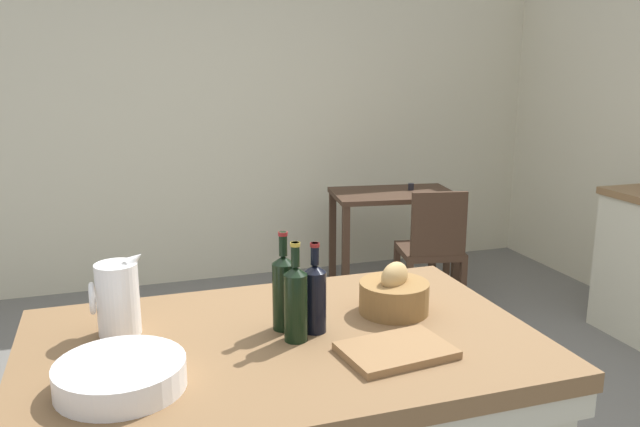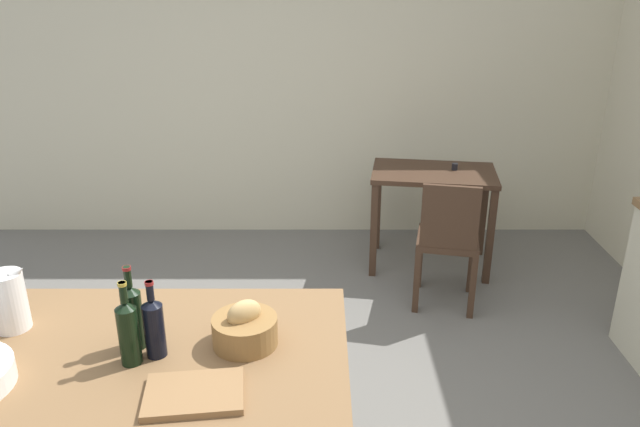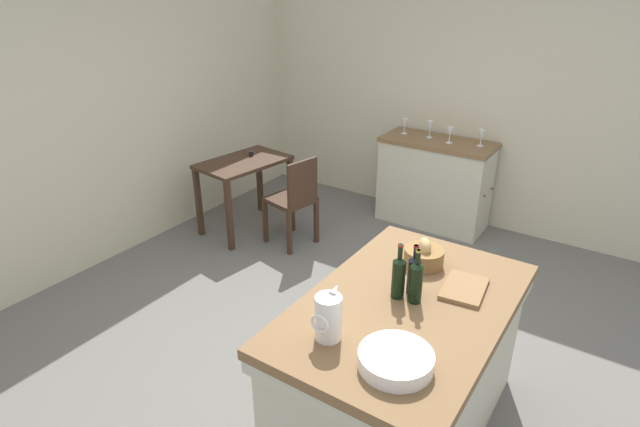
% 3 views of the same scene
% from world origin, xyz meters
% --- Properties ---
extents(wall_back, '(5.32, 0.12, 2.60)m').
position_xyz_m(wall_back, '(0.00, 2.60, 1.30)').
color(wall_back, beige).
rests_on(wall_back, ground).
extents(writing_desk, '(0.97, 0.68, 0.81)m').
position_xyz_m(writing_desk, '(1.04, 1.87, 0.63)').
color(writing_desk, '#3D281C').
rests_on(writing_desk, ground).
extents(wooden_chair, '(0.47, 0.47, 0.91)m').
position_xyz_m(wooden_chair, '(1.04, 1.23, 0.50)').
color(wooden_chair, '#3D281C').
rests_on(wooden_chair, ground).
extents(pitcher, '(0.17, 0.13, 0.27)m').
position_xyz_m(pitcher, '(-0.96, -0.45, 1.00)').
color(pitcher, white).
rests_on(pitcher, island_table).
extents(bread_basket, '(0.24, 0.24, 0.18)m').
position_xyz_m(bread_basket, '(-0.07, -0.55, 0.95)').
color(bread_basket, olive).
rests_on(bread_basket, island_table).
extents(cutting_board, '(0.34, 0.25, 0.02)m').
position_xyz_m(cutting_board, '(-0.20, -0.85, 0.90)').
color(cutting_board, olive).
rests_on(cutting_board, island_table).
extents(wine_bottle_dark, '(0.07, 0.07, 0.29)m').
position_xyz_m(wine_bottle_dark, '(-0.37, -0.62, 1.00)').
color(wine_bottle_dark, black).
rests_on(wine_bottle_dark, island_table).
extents(wine_bottle_amber, '(0.07, 0.07, 0.32)m').
position_xyz_m(wine_bottle_amber, '(-0.46, -0.57, 1.01)').
color(wine_bottle_amber, black).
rests_on(wine_bottle_amber, island_table).
extents(wine_bottle_green, '(0.07, 0.07, 0.31)m').
position_xyz_m(wine_bottle_green, '(-0.45, -0.67, 1.01)').
color(wine_bottle_green, black).
rests_on(wine_bottle_green, island_table).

